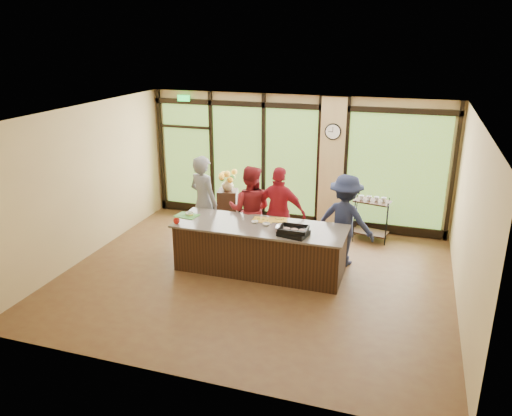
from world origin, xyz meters
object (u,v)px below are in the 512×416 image
Objects in this scene: cook_left at (204,202)px; cook_right at (345,220)px; island_base at (260,249)px; bar_cart at (371,214)px; flower_stand at (228,208)px; roasting_pan at (293,233)px.

cook_right is (2.90, 0.07, -0.09)m from cook_left.
cook_right is (1.45, 0.81, 0.45)m from island_base.
island_base is 3.08× the size of bar_cart.
cook_left is 2.23× the size of flower_stand.
cook_right reaches higher than flower_stand.
flower_stand is (0.05, 1.23, -0.54)m from cook_left.
cook_right is 1.42m from bar_cart.
island_base is at bearing 177.43° from cook_left.
cook_right reaches higher than island_base.
cook_left reaches higher than bar_cart.
cook_left is at bearing 16.14° from cook_right.
flower_stand is 0.88× the size of bar_cart.
bar_cart is at bearing -91.36° from cook_right.
flower_stand is at bearing 125.28° from island_base.
flower_stand is at bearing -165.07° from bar_cart.
cook_left is 3.99× the size of roasting_pan.
cook_right is at bearing 29.14° from island_base.
flower_stand is at bearing -68.05° from cook_left.
cook_left is at bearing -144.95° from bar_cart.
bar_cart reaches higher than island_base.
roasting_pan is at bearing -21.92° from island_base.
roasting_pan is 2.70m from bar_cart.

